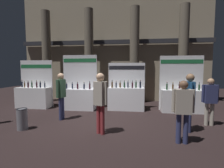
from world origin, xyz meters
TOP-DOWN VIEW (x-y plane):
  - ground_plane at (0.00, 0.00)m, footprint 24.00×24.00m
  - hall_colonnade at (0.00, 4.40)m, footprint 11.30×1.28m
  - exhibitor_booth_0 at (-3.66, 1.99)m, footprint 1.70×0.66m
  - exhibitor_booth_1 at (-1.33, 1.91)m, footprint 1.68×0.66m
  - exhibitor_booth_2 at (0.92, 2.12)m, footprint 1.75×0.66m
  - exhibitor_booth_3 at (3.41, 2.02)m, footprint 1.90×0.66m
  - trash_bin at (-2.20, -0.98)m, footprint 0.32×0.32m
  - visitor_0 at (0.33, -0.99)m, footprint 0.44×0.38m
  - visitor_2 at (3.83, 0.23)m, footprint 0.55×0.27m
  - visitor_3 at (-1.42, 0.22)m, footprint 0.26×0.50m
  - visitor_4 at (2.96, -0.46)m, footprint 0.28×0.51m
  - visitor_5 at (2.53, -1.35)m, footprint 0.56×0.25m

SIDE VIEW (x-z plane):
  - ground_plane at x=0.00m, z-range 0.00..0.00m
  - trash_bin at x=-2.20m, z-range 0.00..0.68m
  - exhibitor_booth_0 at x=-3.66m, z-range -0.57..1.78m
  - exhibitor_booth_2 at x=0.92m, z-range -0.50..1.71m
  - exhibitor_booth_3 at x=3.41m, z-range -0.64..1.88m
  - exhibitor_booth_1 at x=-1.33m, z-range -0.67..1.92m
  - visitor_2 at x=3.83m, z-range 0.15..1.76m
  - visitor_5 at x=2.53m, z-range 0.16..1.78m
  - visitor_3 at x=-1.42m, z-range 0.16..1.92m
  - visitor_4 at x=2.96m, z-range 0.17..1.95m
  - visitor_0 at x=0.33m, z-range 0.18..1.98m
  - hall_colonnade at x=0.00m, z-range -0.12..6.25m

